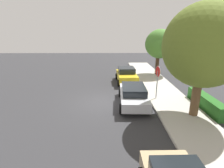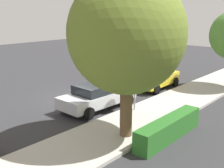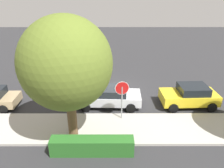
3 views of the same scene
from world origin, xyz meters
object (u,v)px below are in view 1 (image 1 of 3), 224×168
at_px(parked_car_silver, 133,95).
at_px(stop_sign, 158,77).
at_px(parked_car_yellow, 126,75).
at_px(street_tree_mid_block, 160,44).
at_px(street_tree_near_corner, 204,46).

bearing_deg(parked_car_silver, stop_sign, 113.78).
bearing_deg(stop_sign, parked_car_silver, -66.22).
bearing_deg(parked_car_yellow, street_tree_mid_block, 127.26).
height_order(parked_car_yellow, street_tree_near_corner, street_tree_near_corner).
distance_m(stop_sign, street_tree_mid_block, 8.42).
xyz_separation_m(parked_car_yellow, street_tree_mid_block, (-3.11, 4.09, 2.85)).
relative_size(street_tree_near_corner, street_tree_mid_block, 1.25).
bearing_deg(stop_sign, street_tree_near_corner, 30.24).
height_order(stop_sign, street_tree_near_corner, street_tree_near_corner).
bearing_deg(parked_car_silver, street_tree_near_corner, 60.39).
relative_size(parked_car_silver, street_tree_mid_block, 0.85).
distance_m(stop_sign, parked_car_silver, 2.33).
bearing_deg(street_tree_mid_block, parked_car_yellow, -52.74).
relative_size(stop_sign, street_tree_near_corner, 0.40).
distance_m(parked_car_silver, parked_car_yellow, 5.64).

